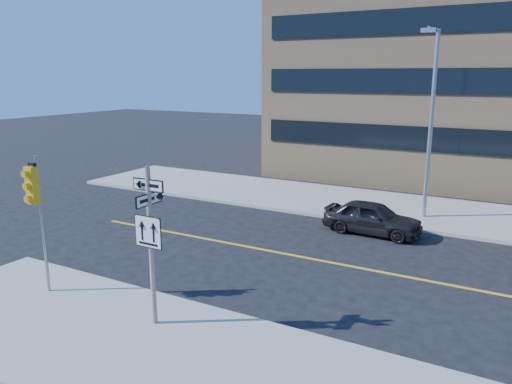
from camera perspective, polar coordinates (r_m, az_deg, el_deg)
The scene contains 6 objects.
ground at distance 15.23m, azimuth -5.21°, elevation -11.30°, with size 120.00×120.00×0.00m, color black.
sign_pole at distance 12.50m, azimuth -11.98°, elevation -5.12°, with size 0.92×0.92×4.06m.
traffic_signal at distance 15.12m, azimuth -23.98°, elevation -0.46°, with size 0.32×0.45×4.00m.
parked_car_a at distance 20.77m, azimuth 13.16°, elevation -2.86°, with size 3.94×1.59×1.34m, color black.
streetlight_a at distance 22.53m, azimuth 19.36°, elevation 8.55°, with size 0.55×2.25×8.00m.
building_brick at distance 36.95m, azimuth 20.82°, elevation 16.60°, with size 18.00×18.00×18.00m, color tan.
Camera 1 is at (7.91, -11.38, 6.31)m, focal length 35.00 mm.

